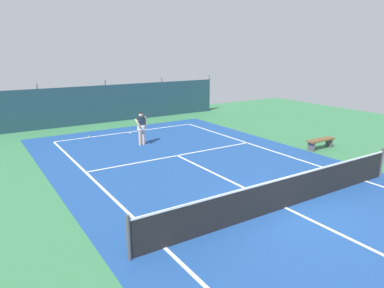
# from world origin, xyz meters

# --- Properties ---
(ground_plane) EXTENTS (36.00, 36.00, 0.00)m
(ground_plane) POSITION_xyz_m (0.00, 0.00, 0.00)
(ground_plane) COLOR #387A4C
(court_surface) EXTENTS (11.02, 26.60, 0.01)m
(court_surface) POSITION_xyz_m (0.00, 0.00, 0.00)
(court_surface) COLOR #1E478C
(court_surface) RESTS_ON ground
(tennis_net) EXTENTS (10.12, 0.10, 1.10)m
(tennis_net) POSITION_xyz_m (0.00, 0.00, 0.51)
(tennis_net) COLOR black
(tennis_net) RESTS_ON ground
(back_fence) EXTENTS (16.30, 0.98, 2.70)m
(back_fence) POSITION_xyz_m (-0.00, 15.83, 0.67)
(back_fence) COLOR #1E3D4C
(back_fence) RESTS_ON ground
(tennis_player) EXTENTS (0.69, 0.77, 1.64)m
(tennis_player) POSITION_xyz_m (-0.54, 8.95, 0.96)
(tennis_player) COLOR #D8AD8C
(tennis_player) RESTS_ON ground
(tennis_ball_near_player) EXTENTS (0.07, 0.07, 0.07)m
(tennis_ball_near_player) POSITION_xyz_m (-2.25, 12.06, 0.03)
(tennis_ball_near_player) COLOR #CCDB33
(tennis_ball_near_player) RESTS_ON ground
(parked_car) EXTENTS (2.37, 4.38, 1.68)m
(parked_car) POSITION_xyz_m (2.16, 18.31, 0.84)
(parked_car) COLOR maroon
(parked_car) RESTS_ON ground
(courtside_bench) EXTENTS (1.60, 0.40, 0.49)m
(courtside_bench) POSITION_xyz_m (6.31, 3.67, 0.37)
(courtside_bench) COLOR brown
(courtside_bench) RESTS_ON ground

